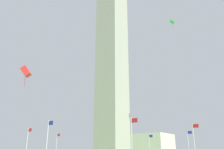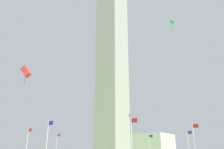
{
  "view_description": "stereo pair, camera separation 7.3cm",
  "coord_description": "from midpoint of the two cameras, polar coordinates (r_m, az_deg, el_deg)",
  "views": [
    {
      "loc": [
        30.31,
        -42.29,
        2.57
      ],
      "look_at": [
        0.0,
        0.0,
        20.23
      ],
      "focal_mm": 37.74,
      "sensor_mm": 36.0,
      "label": 1
    },
    {
      "loc": [
        30.36,
        -42.25,
        2.57
      ],
      "look_at": [
        0.0,
        0.0,
        20.23
      ],
      "focal_mm": 37.74,
      "sensor_mm": 36.0,
      "label": 2
    }
  ],
  "objects": [
    {
      "name": "flagpole_n",
      "position": [
        44.23,
        19.45,
        -15.58
      ],
      "size": [
        1.12,
        0.14,
        7.7
      ],
      "color": "silver",
      "rests_on": "ground"
    },
    {
      "name": "flagpole_ne",
      "position": [
        57.46,
        18.18,
        -16.21
      ],
      "size": [
        1.12,
        0.14,
        7.7
      ],
      "color": "silver",
      "rests_on": "ground"
    },
    {
      "name": "kite_green_diamond",
      "position": [
        52.18,
        14.36,
        12.19
      ],
      "size": [
        1.21,
        1.26,
        1.68
      ],
      "color": "green"
    },
    {
      "name": "distant_building",
      "position": [
        101.48,
        5.89,
        -17.25
      ],
      "size": [
        28.54,
        13.88,
        10.15
      ],
      "color": "beige",
      "rests_on": "ground"
    },
    {
      "name": "flagpole_sw",
      "position": [
        52.08,
        -19.89,
        -15.86
      ],
      "size": [
        1.12,
        0.14,
        7.7
      ],
      "color": "silver",
      "rests_on": "ground"
    },
    {
      "name": "kite_red_box",
      "position": [
        33.85,
        -20.11,
        0.67
      ],
      "size": [
        1.64,
        1.47,
        2.98
      ],
      "color": "red"
    },
    {
      "name": "flagpole_se",
      "position": [
        69.2,
        -2.36,
        -17.36
      ],
      "size": [
        1.12,
        0.14,
        7.7
      ],
      "color": "silver",
      "rests_on": "ground"
    },
    {
      "name": "flagpole_s",
      "position": [
        63.7,
        -13.28,
        -16.79
      ],
      "size": [
        1.12,
        0.14,
        7.7
      ],
      "color": "silver",
      "rests_on": "ground"
    },
    {
      "name": "obelisk_monument",
      "position": [
        57.03,
        0.04,
        5.43
      ],
      "size": [
        5.71,
        5.71,
        51.87
      ],
      "color": "#A8A399",
      "rests_on": "ground"
    },
    {
      "name": "flagpole_w",
      "position": [
        39.24,
        -15.42,
        -15.68
      ],
      "size": [
        1.12,
        0.14,
        7.7
      ],
      "color": "silver",
      "rests_on": "ground"
    },
    {
      "name": "flagpole_nw",
      "position": [
        35.02,
        4.92,
        -15.96
      ],
      "size": [
        1.12,
        0.14,
        7.7
      ],
      "color": "silver",
      "rests_on": "ground"
    },
    {
      "name": "flagpole_e",
      "position": [
        66.89,
        9.2,
        -17.1
      ],
      "size": [
        1.12,
        0.14,
        7.7
      ],
      "color": "silver",
      "rests_on": "ground"
    }
  ]
}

